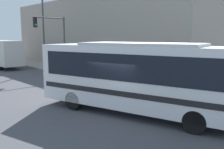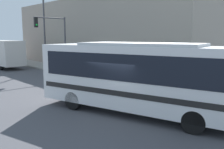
# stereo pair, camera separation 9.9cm
# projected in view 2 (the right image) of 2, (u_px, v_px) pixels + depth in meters

# --- Properties ---
(ground_plane) EXTENTS (120.00, 120.00, 0.00)m
(ground_plane) POSITION_uv_depth(u_px,v_px,m) (123.00, 113.00, 11.95)
(ground_plane) COLOR #47474C
(sidewalk) EXTENTS (3.31, 70.00, 0.18)m
(sidewalk) POSITION_uv_depth(u_px,v_px,m) (42.00, 66.00, 30.56)
(sidewalk) COLOR gray
(sidewalk) RESTS_ON ground_plane
(building_facade) EXTENTS (6.00, 27.95, 7.88)m
(building_facade) POSITION_uv_depth(u_px,v_px,m) (97.00, 34.00, 29.47)
(building_facade) COLOR #9E9384
(building_facade) RESTS_ON ground_plane
(city_bus) EXTENTS (4.99, 10.51, 3.37)m
(city_bus) POSITION_uv_depth(u_px,v_px,m) (140.00, 74.00, 11.59)
(city_bus) COLOR white
(city_bus) RESTS_ON ground_plane
(delivery_truck) EXTENTS (2.22, 8.08, 3.17)m
(delivery_truck) POSITION_uv_depth(u_px,v_px,m) (3.00, 53.00, 28.93)
(delivery_truck) COLOR silver
(delivery_truck) RESTS_ON ground_plane
(fire_hydrant) EXTENTS (0.22, 0.30, 0.68)m
(fire_hydrant) POSITION_uv_depth(u_px,v_px,m) (121.00, 78.00, 19.09)
(fire_hydrant) COLOR #999999
(fire_hydrant) RESTS_ON sidewalk
(traffic_light_pole) EXTENTS (3.28, 0.35, 5.32)m
(traffic_light_pole) POSITION_uv_depth(u_px,v_px,m) (55.00, 34.00, 23.71)
(traffic_light_pole) COLOR #47474C
(traffic_light_pole) RESTS_ON sidewalk
(parking_meter) EXTENTS (0.14, 0.14, 1.31)m
(parking_meter) POSITION_uv_depth(u_px,v_px,m) (79.00, 65.00, 22.96)
(parking_meter) COLOR #47474C
(parking_meter) RESTS_ON sidewalk
(street_lamp) EXTENTS (2.39, 0.28, 7.97)m
(street_lamp) POSITION_uv_depth(u_px,v_px,m) (42.00, 25.00, 27.31)
(street_lamp) COLOR #47474C
(street_lamp) RESTS_ON sidewalk
(pedestrian_near_corner) EXTENTS (0.34, 0.34, 1.79)m
(pedestrian_near_corner) POSITION_uv_depth(u_px,v_px,m) (78.00, 63.00, 24.49)
(pedestrian_near_corner) COLOR slate
(pedestrian_near_corner) RESTS_ON sidewalk
(pedestrian_mid_block) EXTENTS (0.34, 0.34, 1.60)m
(pedestrian_mid_block) POSITION_uv_depth(u_px,v_px,m) (119.00, 70.00, 20.19)
(pedestrian_mid_block) COLOR #47382D
(pedestrian_mid_block) RESTS_ON sidewalk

